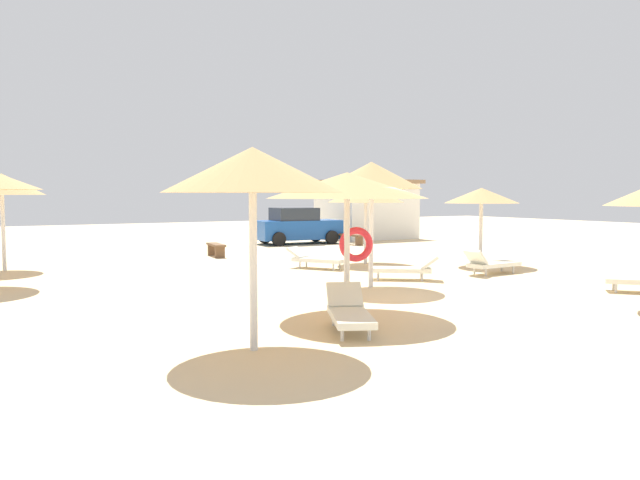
# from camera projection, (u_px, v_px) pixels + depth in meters

# --- Properties ---
(ground_plane) EXTENTS (80.00, 80.00, 0.00)m
(ground_plane) POSITION_uv_depth(u_px,v_px,m) (390.00, 305.00, 13.44)
(ground_plane) COLOR beige
(parasol_1) EXTENTS (2.59, 2.59, 2.68)m
(parasol_1) POSITION_uv_depth(u_px,v_px,m) (366.00, 194.00, 21.18)
(parasol_1) COLOR silver
(parasol_1) RESTS_ON ground
(parasol_3) EXTENTS (3.19, 3.19, 2.79)m
(parasol_3) POSITION_uv_depth(u_px,v_px,m) (347.00, 187.00, 12.27)
(parasol_3) COLOR silver
(parasol_3) RESTS_ON ground
(parasol_4) EXTENTS (2.45, 2.45, 2.57)m
(parasol_4) POSITION_uv_depth(u_px,v_px,m) (481.00, 196.00, 20.70)
(parasol_4) COLOR silver
(parasol_4) RESTS_ON ground
(parasol_6) EXTENTS (2.58, 2.58, 3.18)m
(parasol_6) POSITION_uv_depth(u_px,v_px,m) (371.00, 176.00, 15.75)
(parasol_6) COLOR silver
(parasol_6) RESTS_ON ground
(parasol_7) EXTENTS (2.50, 2.50, 3.00)m
(parasol_7) POSITION_uv_depth(u_px,v_px,m) (2.00, 185.00, 19.13)
(parasol_7) COLOR silver
(parasol_7) RESTS_ON ground
(parasol_8) EXTENTS (2.71, 2.71, 3.07)m
(parasol_8) POSITION_uv_depth(u_px,v_px,m) (253.00, 171.00, 9.32)
(parasol_8) COLOR silver
(parasol_8) RESTS_ON ground
(lounger_1) EXTENTS (1.55, 1.95, 0.66)m
(lounger_1) POSITION_uv_depth(u_px,v_px,m) (316.00, 259.00, 19.92)
(lounger_1) COLOR silver
(lounger_1) RESTS_ON ground
(lounger_3) EXTENTS (1.37, 1.98, 0.74)m
(lounger_3) POSITION_uv_depth(u_px,v_px,m) (349.00, 313.00, 10.84)
(lounger_3) COLOR silver
(lounger_3) RESTS_ON ground
(lounger_4) EXTENTS (1.90, 0.75, 0.78)m
(lounger_4) POSITION_uv_depth(u_px,v_px,m) (491.00, 263.00, 18.49)
(lounger_4) COLOR silver
(lounger_4) RESTS_ON ground
(lounger_6) EXTENTS (1.90, 1.65, 0.70)m
(lounger_6) POSITION_uv_depth(u_px,v_px,m) (405.00, 268.00, 17.29)
(lounger_6) COLOR silver
(lounger_6) RESTS_ON ground
(bench_0) EXTENTS (0.55, 1.53, 0.49)m
(bench_0) POSITION_uv_depth(u_px,v_px,m) (352.00, 237.00, 29.25)
(bench_0) COLOR brown
(bench_0) RESTS_ON ground
(bench_1) EXTENTS (0.56, 1.53, 0.49)m
(bench_1) POSITION_uv_depth(u_px,v_px,m) (216.00, 247.00, 23.71)
(bench_1) COLOR brown
(bench_1) RESTS_ON ground
(parked_car) EXTENTS (4.11, 2.21, 1.72)m
(parked_car) POSITION_uv_depth(u_px,v_px,m) (297.00, 226.00, 29.78)
(parked_car) COLOR #194C9E
(parked_car) RESTS_ON ground
(beach_cabana) EXTENTS (4.69, 4.21, 3.11)m
(beach_cabana) POSITION_uv_depth(u_px,v_px,m) (366.00, 209.00, 33.66)
(beach_cabana) COLOR white
(beach_cabana) RESTS_ON ground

